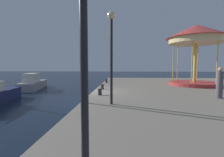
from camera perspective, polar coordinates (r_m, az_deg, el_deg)
The scene contains 9 objects.
ground_plane at distance 11.81m, azimuth -6.58°, elevation -8.27°, with size 120.00×120.00×0.00m, color black.
quay_dock at distance 12.88m, azimuth 29.99°, elevation -5.97°, with size 15.52×25.63×0.80m, color gray.
motorboat_grey at distance 20.14m, azimuth -26.18°, elevation -1.50°, with size 2.80×5.68×1.77m.
carousel at distance 16.96m, azimuth 27.63°, elevation 12.00°, with size 5.29×5.29×5.53m.
lamp_post_mid_promenade at distance 7.58m, azimuth -0.20°, elevation 13.00°, with size 0.36×0.36×4.29m.
bollard_center at distance 10.05m, azimuth -4.32°, elevation -4.71°, with size 0.24×0.24×0.40m, color #2D2D33.
bollard_south at distance 17.15m, azimuth -2.00°, elevation -0.84°, with size 0.24×0.24×0.40m, color #2D2D33.
bollard_north at distance 12.39m, azimuth -3.44°, elevation -2.94°, with size 0.24×0.24×0.40m, color #2D2D33.
person_by_the_water at distance 10.83m, azimuth 33.83°, elevation -1.55°, with size 0.34×0.34×1.73m.
Camera 1 is at (2.05, -11.33, 2.63)m, focal length 25.79 mm.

